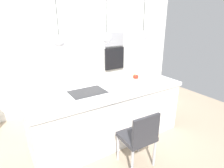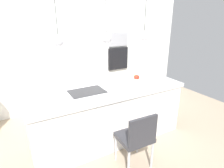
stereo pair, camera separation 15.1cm
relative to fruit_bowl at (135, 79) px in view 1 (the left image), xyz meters
name	(u,v)px [view 1 (the left image)]	position (x,y,z in m)	size (l,w,h in m)	color
floor	(107,136)	(-0.62, -0.02, -1.00)	(6.60, 6.60, 0.00)	tan
back_wall	(71,53)	(-0.62, 1.63, 0.30)	(6.00, 0.10, 2.60)	white
kitchen_island	(107,113)	(-0.62, -0.02, -0.52)	(2.64, 0.94, 0.95)	white
sink_basin	(88,92)	(-0.97, -0.02, -0.05)	(0.56, 0.40, 0.02)	#2D2D30
faucet	(82,80)	(-0.97, 0.20, 0.10)	(0.02, 0.17, 0.22)	silver
fruit_bowl	(135,79)	(0.00, 0.00, 0.00)	(0.29, 0.29, 0.13)	beige
microwave	(114,39)	(0.54, 1.56, 0.55)	(0.54, 0.08, 0.34)	#9E9EA3
oven	(114,59)	(0.54, 1.56, 0.05)	(0.56, 0.08, 0.56)	black
chair_near	(139,136)	(-0.60, -0.87, -0.49)	(0.47, 0.44, 0.87)	#333338
pendant_light_left	(59,41)	(-1.35, -0.02, 0.77)	(0.16, 0.16, 0.76)	silver
pendant_light_center	(106,38)	(-0.62, -0.02, 0.77)	(0.16, 0.16, 0.76)	silver
pendant_light_right	(143,36)	(0.11, -0.02, 0.77)	(0.16, 0.16, 0.76)	silver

